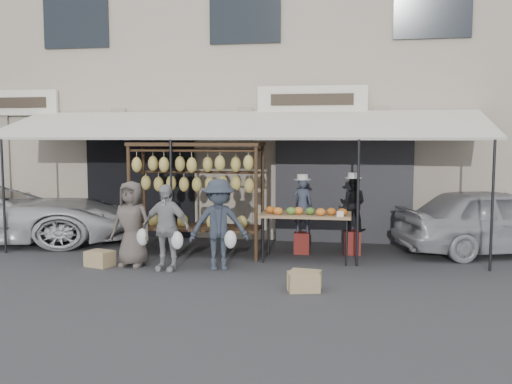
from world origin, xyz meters
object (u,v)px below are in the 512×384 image
customer_mid (166,228)px  crate_near_b (303,282)px  customer_left (132,224)px  customer_right (219,224)px  crate_far (100,259)px  vendor_left (302,205)px  produce_table (306,215)px  sedan (496,221)px  crate_near_a (305,280)px  banana_rack (196,177)px  vendor_right (353,204)px

customer_mid → crate_near_b: 2.74m
customer_left → customer_right: size_ratio=0.97×
crate_far → vendor_left: bearing=26.4°
produce_table → customer_left: bearing=-162.4°
vendor_left → customer_mid: (-2.24, -1.85, -0.22)m
customer_mid → customer_right: (0.90, 0.23, 0.04)m
produce_table → customer_left: (-3.07, -0.97, -0.10)m
customer_right → sedan: (5.17, 2.22, -0.13)m
crate_near_b → customer_right: bearing=143.6°
crate_near_a → crate_near_b: 0.11m
customer_left → crate_near_a: customer_left is taller
sedan → customer_left: bearing=90.1°
banana_rack → crate_near_b: (2.30, -2.25, -1.43)m
sedan → vendor_right: bearing=81.9°
produce_table → customer_mid: size_ratio=1.12×
customer_mid → crate_far: size_ratio=3.28×
banana_rack → sedan: 6.05m
customer_mid → sedan: 6.54m
customer_right → sedan: customer_right is taller
crate_near_b → customer_left: bearing=160.2°
crate_far → sedan: size_ratio=0.12×
crate_near_a → crate_far: (-3.80, 0.94, -0.00)m
vendor_right → customer_mid: size_ratio=0.72×
crate_near_b → produce_table: bearing=93.8°
customer_right → crate_near_b: bearing=-55.3°
crate_near_b → crate_far: bearing=164.6°
customer_mid → sedan: customer_mid is taller
vendor_left → crate_far: 4.03m
vendor_left → crate_near_b: size_ratio=2.36×
vendor_left → crate_far: (-3.53, -1.75, -0.84)m
produce_table → crate_near_b: 2.26m
produce_table → customer_mid: customer_mid is taller
customer_left → crate_near_b: (3.21, -1.15, -0.64)m
banana_rack → customer_right: banana_rack is taller
produce_table → crate_far: size_ratio=3.67×
vendor_left → vendor_right: bearing=-175.5°
banana_rack → vendor_left: bearing=14.8°
banana_rack → customer_left: 1.63m
crate_near_b → crate_far: 3.93m
banana_rack → produce_table: (2.16, -0.13, -0.69)m
produce_table → crate_far: (-3.65, -1.08, -0.74)m
produce_table → crate_far: produce_table is taller
customer_right → customer_left: bearing=161.9°
customer_left → produce_table: bearing=23.9°
banana_rack → customer_right: 1.50m
customer_mid → banana_rack: bearing=90.1°
vendor_left → customer_right: customer_right is taller
vendor_left → sedan: (3.83, 0.61, -0.30)m
banana_rack → vendor_left: 2.19m
crate_near_b → sedan: size_ratio=0.12×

